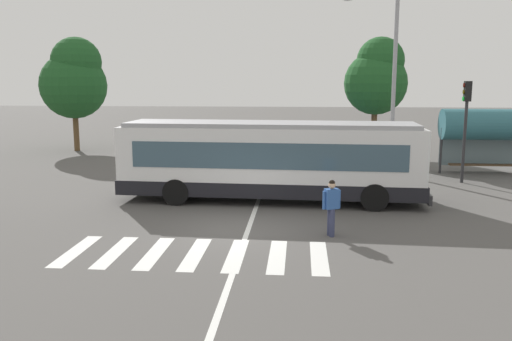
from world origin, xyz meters
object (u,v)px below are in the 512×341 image
Objects in this scene: city_transit_bus at (270,160)px; bus_stop_shelter at (487,126)px; background_tree_right at (377,77)px; traffic_light_far_corner at (466,115)px; twin_arm_street_lamp at (395,63)px; parked_car_teal at (250,145)px; parked_car_blue at (337,146)px; parked_car_black at (293,146)px; pedestrian_crossing_street at (331,205)px; background_tree_left at (74,79)px.

bus_stop_shelter reaches higher than city_transit_bus.
background_tree_right is at bearing 125.10° from bus_stop_shelter.
twin_arm_street_lamp reaches higher than traffic_light_far_corner.
parked_car_teal is at bearing 99.46° from city_transit_bus.
bus_stop_shelter is (12.32, -4.48, 1.65)m from parked_car_teal.
background_tree_right reaches higher than parked_car_blue.
traffic_light_far_corner is (7.84, -6.91, 2.33)m from parked_car_black.
parked_car_black is (-1.36, 15.90, -0.20)m from pedestrian_crossing_street.
parked_car_blue is (1.27, 15.97, -0.20)m from pedestrian_crossing_street.
background_tree_left is (-24.11, 6.85, 2.34)m from bus_stop_shelter.
background_tree_right is (5.83, 13.49, 3.28)m from city_transit_bus.
city_transit_bus is 5.06m from pedestrian_crossing_street.
pedestrian_crossing_street reaches higher than parked_car_blue.
pedestrian_crossing_street is 0.23× the size of background_tree_left.
bus_stop_shelter is at bearing 54.19° from pedestrian_crossing_street.
traffic_light_far_corner is at bearing -41.39° from parked_car_black.
city_transit_bus is 2.56× the size of parked_car_blue.
background_tree_left is (-22.26, 9.40, 1.66)m from traffic_light_far_corner.
background_tree_right reaches higher than parked_car_black.
twin_arm_street_lamp is at bearing 49.43° from city_transit_bus.
bus_stop_shelter is at bearing 33.80° from city_transit_bus.
traffic_light_far_corner is at bearing -22.89° from background_tree_left.
pedestrian_crossing_street is 14.30m from bus_stop_shelter.
parked_car_teal is 12.67m from background_tree_left.
parked_car_black is 0.98× the size of traffic_light_far_corner.
traffic_light_far_corner is 0.52× the size of twin_arm_street_lamp.
parked_car_black is 0.62× the size of background_tree_right.
background_tree_left reaches higher than parked_car_teal.
background_tree_left reaches higher than traffic_light_far_corner.
background_tree_right reaches higher than traffic_light_far_corner.
twin_arm_street_lamp is 6.86m from background_tree_right.
parked_car_blue is 7.10m from twin_arm_street_lamp.
parked_car_teal is at bearing 179.44° from parked_car_blue.
bus_stop_shelter is (8.32, 11.54, 1.45)m from pedestrian_crossing_street.
city_transit_bus reaches higher than parked_car_teal.
traffic_light_far_corner is 1.03× the size of bus_stop_shelter.
parked_car_teal and parked_car_blue have the same top height.
traffic_light_far_corner is 9.63m from background_tree_right.
background_tree_left reaches higher than city_transit_bus.
city_transit_bus is at bearing -152.67° from traffic_light_far_corner.
parked_car_teal is 1.00× the size of traffic_light_far_corner.
twin_arm_street_lamp is (2.35, -4.74, 4.73)m from parked_car_blue.
city_transit_bus is 2.62× the size of bus_stop_shelter.
parked_car_black is at bearing 136.80° from twin_arm_street_lamp.
pedestrian_crossing_street is at bearing -94.55° from parked_car_blue.
parked_car_teal is at bearing 147.80° from twin_arm_street_lamp.
background_tree_left reaches higher than background_tree_right.
pedestrian_crossing_street reaches higher than parked_car_black.
twin_arm_street_lamp is (4.98, -4.67, 4.73)m from parked_car_black.
pedestrian_crossing_street is 0.37× the size of traffic_light_far_corner.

